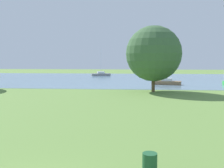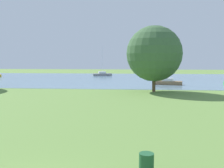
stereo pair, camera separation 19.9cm
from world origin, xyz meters
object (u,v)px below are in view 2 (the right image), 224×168
(litter_bin, at_px, (146,164))
(sailboat_gray, at_px, (102,74))
(tree_mid_shore, at_px, (154,54))
(sailboat_brown, at_px, (167,82))

(litter_bin, bearing_deg, sailboat_gray, 99.04)
(litter_bin, height_order, tree_mid_shore, tree_mid_shore)
(sailboat_brown, distance_m, tree_mid_shore, 11.17)
(litter_bin, height_order, sailboat_gray, sailboat_gray)
(sailboat_brown, bearing_deg, tree_mid_shore, -106.44)
(litter_bin, xyz_separation_m, tree_mid_shore, (1.90, 25.35, 4.59))
(litter_bin, relative_size, sailboat_gray, 0.11)
(sailboat_brown, xyz_separation_m, tree_mid_shore, (-2.89, -9.79, 4.52))
(litter_bin, bearing_deg, sailboat_brown, 82.24)
(litter_bin, bearing_deg, tree_mid_shore, 85.72)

